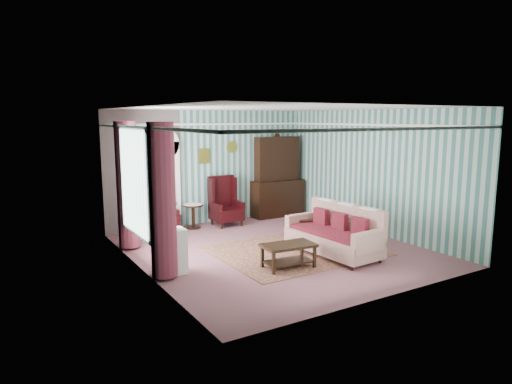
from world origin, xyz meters
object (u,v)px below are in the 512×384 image
plant_stand (170,252)px  floral_armchair (307,219)px  seated_woman (160,210)px  bookcase (164,184)px  dresser_hutch (278,174)px  sofa (333,229)px  coffee_table (288,256)px  wingback_right (226,201)px  nest_table (337,216)px  round_side_table (193,216)px  wingback_left (160,208)px

plant_stand → floral_armchair: floral_armchair is taller
plant_stand → seated_woman: bearing=73.8°
bookcase → dresser_hutch: 3.25m
dresser_hutch → plant_stand: bearing=-144.9°
sofa → coffee_table: (-1.22, -0.21, -0.30)m
dresser_hutch → wingback_right: dresser_hutch is taller
coffee_table → nest_table: bearing=34.6°
plant_stand → sofa: sofa is taller
dresser_hutch → nest_table: size_ratio=4.37×
bookcase → seated_woman: bearing=-122.7°
round_side_table → coffee_table: bearing=-85.9°
coffee_table → sofa: bearing=9.6°
seated_woman → nest_table: bearing=-20.8°
round_side_table → nest_table: (3.17, -1.70, -0.03)m
dresser_hutch → coffee_table: size_ratio=2.45×
wingback_right → sofa: (0.64, -3.34, -0.10)m
wingback_left → plant_stand: size_ratio=1.56×
seated_woman → nest_table: (4.07, -1.55, -0.32)m
dresser_hutch → coffee_table: bearing=-121.4°
round_side_table → floral_armchair: floral_armchair is taller
sofa → wingback_right: bearing=7.3°
floral_armchair → sofa: bearing=-169.3°
wingback_right → plant_stand: size_ratio=1.56×
nest_table → floral_armchair: size_ratio=0.54×
wingback_right → dresser_hutch: bearing=8.8°
wingback_left → coffee_table: wingback_left is taller
seated_woman → coffee_table: 3.75m
bookcase → dresser_hutch: (3.25, -0.12, 0.06)m
bookcase → wingback_left: bookcase is taller
dresser_hutch → wingback_right: bearing=-171.2°
floral_armchair → bookcase: bearing=62.7°
bookcase → wingback_left: size_ratio=1.79×
dresser_hutch → nest_table: dresser_hutch is taller
wingback_right → seated_woman: bearing=180.0°
round_side_table → plant_stand: size_ratio=0.75×
dresser_hutch → floral_armchair: dresser_hutch is taller
bookcase → floral_armchair: 3.58m
dresser_hutch → coffee_table: 4.58m
coffee_table → plant_stand: bearing=157.9°
dresser_hutch → wingback_left: bearing=-175.6°
bookcase → seated_woman: bookcase is taller
bookcase → wingback_right: 1.63m
nest_table → plant_stand: 5.02m
nest_table → wingback_right: bearing=146.3°
bookcase → dresser_hutch: size_ratio=0.95×
wingback_right → wingback_left: bearing=180.0°
dresser_hutch → round_side_table: (-2.60, -0.12, -0.88)m
wingback_right → floral_armchair: bearing=-69.5°
dresser_hutch → coffee_table: dresser_hutch is taller
dresser_hutch → floral_armchair: size_ratio=2.37×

